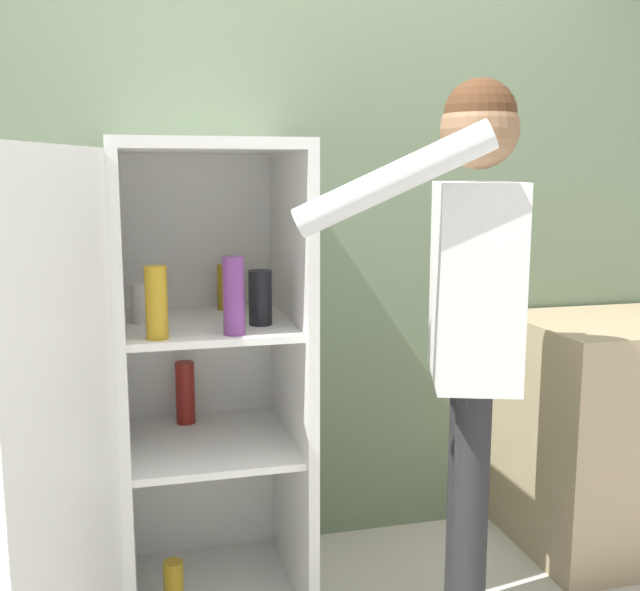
# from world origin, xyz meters

# --- Properties ---
(wall_back) EXTENTS (7.00, 0.06, 2.55)m
(wall_back) POSITION_xyz_m (0.00, 0.98, 1.27)
(wall_back) COLOR gray
(wall_back) RESTS_ON ground_plane
(refrigerator) EXTENTS (0.86, 1.21, 1.58)m
(refrigerator) POSITION_xyz_m (-0.44, 0.53, 0.79)
(refrigerator) COLOR white
(refrigerator) RESTS_ON ground_plane
(person) EXTENTS (0.78, 0.54, 1.75)m
(person) POSITION_xyz_m (0.41, 0.21, 1.13)
(person) COLOR #262628
(person) RESTS_ON ground_plane
(counter) EXTENTS (0.79, 0.63, 0.92)m
(counter) POSITION_xyz_m (1.27, 0.61, 0.46)
(counter) COLOR tan
(counter) RESTS_ON ground_plane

